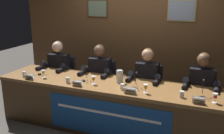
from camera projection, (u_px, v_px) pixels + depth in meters
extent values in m
plane|color=#4C4742|center=(112.00, 127.00, 4.09)|extent=(12.00, 12.00, 0.00)
cube|color=brown|center=(137.00, 34.00, 4.86)|extent=(4.84, 0.12, 2.60)
cube|color=#4C3319|center=(98.00, 9.00, 4.97)|extent=(0.42, 0.02, 0.33)
cube|color=slate|center=(97.00, 9.00, 4.96)|extent=(0.38, 0.01, 0.29)
cube|color=tan|center=(182.00, 10.00, 4.39)|extent=(0.47, 0.02, 0.37)
cube|color=#8C99AD|center=(182.00, 11.00, 4.38)|extent=(0.43, 0.01, 0.33)
cube|color=brown|center=(112.00, 85.00, 3.89)|extent=(3.64, 0.82, 0.05)
cube|color=#4C341B|center=(102.00, 118.00, 3.65)|extent=(3.58, 0.04, 0.69)
cube|color=#4C341B|center=(21.00, 91.00, 4.64)|extent=(0.08, 0.74, 0.69)
cube|color=#19478C|center=(106.00, 119.00, 3.60)|extent=(1.82, 0.01, 0.54)
cube|color=white|center=(106.00, 113.00, 3.57)|extent=(1.55, 0.00, 0.04)
cylinder|color=black|center=(62.00, 102.00, 4.99)|extent=(0.44, 0.44, 0.02)
cylinder|color=black|center=(62.00, 92.00, 4.94)|extent=(0.05, 0.05, 0.40)
cube|color=#232328|center=(61.00, 82.00, 4.88)|extent=(0.44, 0.44, 0.03)
cube|color=#232328|center=(66.00, 67.00, 4.99)|extent=(0.40, 0.05, 0.44)
cylinder|color=black|center=(46.00, 98.00, 4.66)|extent=(0.10, 0.10, 0.45)
cylinder|color=black|center=(55.00, 100.00, 4.59)|extent=(0.10, 0.10, 0.45)
cylinder|color=black|center=(50.00, 81.00, 4.72)|extent=(0.13, 0.34, 0.13)
cylinder|color=black|center=(59.00, 82.00, 4.65)|extent=(0.13, 0.34, 0.13)
cube|color=black|center=(59.00, 67.00, 4.77)|extent=(0.36, 0.20, 0.48)
sphere|color=beige|center=(57.00, 47.00, 4.65)|extent=(0.19, 0.19, 0.19)
sphere|color=gray|center=(58.00, 46.00, 4.66)|extent=(0.17, 0.17, 0.17)
cylinder|color=black|center=(46.00, 66.00, 4.75)|extent=(0.09, 0.30, 0.25)
cylinder|color=black|center=(66.00, 68.00, 4.60)|extent=(0.09, 0.30, 0.25)
cylinder|color=black|center=(41.00, 67.00, 4.61)|extent=(0.07, 0.24, 0.07)
cylinder|color=black|center=(61.00, 70.00, 4.45)|extent=(0.07, 0.24, 0.07)
cube|color=white|center=(29.00, 77.00, 4.03)|extent=(0.16, 0.03, 0.08)
cube|color=white|center=(30.00, 76.00, 4.06)|extent=(0.16, 0.03, 0.08)
cube|color=black|center=(29.00, 77.00, 4.03)|extent=(0.11, 0.01, 0.01)
cylinder|color=white|center=(44.00, 77.00, 4.14)|extent=(0.06, 0.06, 0.00)
cylinder|color=white|center=(44.00, 76.00, 4.13)|extent=(0.01, 0.01, 0.05)
cone|color=white|center=(43.00, 72.00, 4.12)|extent=(0.06, 0.06, 0.06)
cylinder|color=yellow|center=(43.00, 72.00, 4.12)|extent=(0.04, 0.04, 0.04)
cylinder|color=silver|center=(24.00, 74.00, 4.18)|extent=(0.06, 0.06, 0.08)
cylinder|color=silver|center=(24.00, 75.00, 4.19)|extent=(0.05, 0.05, 0.05)
cylinder|color=black|center=(40.00, 74.00, 4.28)|extent=(0.06, 0.06, 0.02)
cylinder|color=black|center=(41.00, 67.00, 4.31)|extent=(0.01, 0.13, 0.18)
sphere|color=#2D2D2D|center=(43.00, 61.00, 4.34)|extent=(0.03, 0.03, 0.03)
cylinder|color=black|center=(101.00, 109.00, 4.69)|extent=(0.44, 0.44, 0.02)
cylinder|color=black|center=(101.00, 99.00, 4.63)|extent=(0.05, 0.05, 0.40)
cube|color=#232328|center=(101.00, 88.00, 4.58)|extent=(0.44, 0.44, 0.03)
cube|color=#232328|center=(105.00, 72.00, 4.69)|extent=(0.40, 0.05, 0.44)
cylinder|color=black|center=(87.00, 105.00, 4.36)|extent=(0.10, 0.10, 0.45)
cylinder|color=black|center=(98.00, 107.00, 4.28)|extent=(0.10, 0.10, 0.45)
cylinder|color=black|center=(91.00, 87.00, 4.42)|extent=(0.13, 0.34, 0.13)
cylinder|color=black|center=(101.00, 88.00, 4.34)|extent=(0.13, 0.34, 0.13)
cube|color=black|center=(100.00, 72.00, 4.47)|extent=(0.36, 0.20, 0.48)
sphere|color=brown|center=(99.00, 51.00, 4.35)|extent=(0.19, 0.19, 0.19)
sphere|color=#331E0F|center=(100.00, 50.00, 4.36)|extent=(0.17, 0.17, 0.17)
cylinder|color=black|center=(87.00, 71.00, 4.45)|extent=(0.09, 0.30, 0.25)
cylinder|color=black|center=(109.00, 73.00, 4.29)|extent=(0.09, 0.30, 0.25)
cylinder|color=black|center=(82.00, 73.00, 4.30)|extent=(0.07, 0.24, 0.07)
cylinder|color=black|center=(105.00, 75.00, 4.15)|extent=(0.07, 0.24, 0.07)
cube|color=white|center=(77.00, 84.00, 3.74)|extent=(0.16, 0.03, 0.08)
cube|color=white|center=(78.00, 83.00, 3.77)|extent=(0.16, 0.03, 0.08)
cube|color=black|center=(77.00, 84.00, 3.74)|extent=(0.11, 0.01, 0.01)
cylinder|color=white|center=(94.00, 84.00, 3.84)|extent=(0.06, 0.06, 0.00)
cylinder|color=white|center=(94.00, 82.00, 3.83)|extent=(0.01, 0.01, 0.05)
cone|color=white|center=(94.00, 78.00, 3.81)|extent=(0.06, 0.06, 0.06)
cylinder|color=orange|center=(94.00, 79.00, 3.81)|extent=(0.04, 0.04, 0.04)
cylinder|color=silver|center=(68.00, 80.00, 3.88)|extent=(0.06, 0.06, 0.08)
cylinder|color=silver|center=(68.00, 81.00, 3.89)|extent=(0.05, 0.05, 0.05)
cylinder|color=black|center=(83.00, 81.00, 3.95)|extent=(0.06, 0.06, 0.02)
cylinder|color=black|center=(85.00, 73.00, 3.98)|extent=(0.01, 0.13, 0.18)
sphere|color=#2D2D2D|center=(87.00, 67.00, 4.01)|extent=(0.03, 0.03, 0.03)
cylinder|color=black|center=(146.00, 117.00, 4.39)|extent=(0.44, 0.44, 0.02)
cylinder|color=black|center=(146.00, 106.00, 4.33)|extent=(0.05, 0.05, 0.40)
cube|color=#232328|center=(147.00, 94.00, 4.27)|extent=(0.44, 0.44, 0.03)
cube|color=#232328|center=(150.00, 77.00, 4.39)|extent=(0.40, 0.05, 0.44)
cylinder|color=black|center=(134.00, 113.00, 4.05)|extent=(0.10, 0.10, 0.45)
cylinder|color=black|center=(147.00, 116.00, 3.98)|extent=(0.10, 0.10, 0.45)
cylinder|color=black|center=(138.00, 94.00, 4.11)|extent=(0.13, 0.34, 0.13)
cylinder|color=black|center=(150.00, 96.00, 4.04)|extent=(0.13, 0.34, 0.13)
cube|color=black|center=(147.00, 77.00, 4.16)|extent=(0.36, 0.20, 0.48)
sphere|color=tan|center=(148.00, 55.00, 4.04)|extent=(0.19, 0.19, 0.19)
sphere|color=#593819|center=(148.00, 54.00, 4.05)|extent=(0.17, 0.17, 0.17)
cylinder|color=black|center=(133.00, 76.00, 4.14)|extent=(0.09, 0.30, 0.25)
cylinder|color=black|center=(159.00, 79.00, 3.99)|extent=(0.09, 0.30, 0.25)
cylinder|color=black|center=(130.00, 78.00, 4.00)|extent=(0.07, 0.24, 0.07)
cylinder|color=black|center=(156.00, 82.00, 3.85)|extent=(0.07, 0.24, 0.07)
cube|color=white|center=(130.00, 91.00, 3.45)|extent=(0.18, 0.03, 0.08)
cube|color=white|center=(131.00, 90.00, 3.48)|extent=(0.18, 0.03, 0.08)
cube|color=black|center=(130.00, 91.00, 3.45)|extent=(0.12, 0.01, 0.01)
cylinder|color=white|center=(145.00, 93.00, 3.49)|extent=(0.06, 0.06, 0.00)
cylinder|color=white|center=(145.00, 91.00, 3.48)|extent=(0.01, 0.01, 0.05)
cone|color=white|center=(146.00, 87.00, 3.47)|extent=(0.06, 0.06, 0.06)
cylinder|color=orange|center=(146.00, 87.00, 3.47)|extent=(0.04, 0.04, 0.04)
cylinder|color=silver|center=(122.00, 87.00, 3.61)|extent=(0.06, 0.06, 0.08)
cylinder|color=silver|center=(122.00, 88.00, 3.61)|extent=(0.05, 0.05, 0.05)
cylinder|color=black|center=(134.00, 88.00, 3.65)|extent=(0.06, 0.06, 0.02)
cylinder|color=black|center=(135.00, 80.00, 3.68)|extent=(0.01, 0.13, 0.18)
sphere|color=#2D2D2D|center=(137.00, 73.00, 3.71)|extent=(0.03, 0.03, 0.03)
cylinder|color=black|center=(197.00, 126.00, 4.08)|extent=(0.44, 0.44, 0.02)
cylinder|color=black|center=(198.00, 114.00, 4.03)|extent=(0.05, 0.05, 0.40)
cube|color=#232328|center=(200.00, 102.00, 3.97)|extent=(0.44, 0.44, 0.03)
cube|color=#232328|center=(202.00, 83.00, 4.08)|extent=(0.40, 0.05, 0.44)
cylinder|color=black|center=(189.00, 123.00, 3.75)|extent=(0.10, 0.10, 0.45)
cylinder|color=black|center=(204.00, 126.00, 3.68)|extent=(0.10, 0.10, 0.45)
cylinder|color=black|center=(192.00, 102.00, 3.81)|extent=(0.13, 0.34, 0.13)
cylinder|color=black|center=(206.00, 104.00, 3.74)|extent=(0.13, 0.34, 0.13)
cube|color=black|center=(201.00, 84.00, 3.86)|extent=(0.36, 0.20, 0.48)
sphere|color=brown|center=(204.00, 60.00, 3.74)|extent=(0.19, 0.19, 0.19)
sphere|color=#593819|center=(204.00, 58.00, 3.75)|extent=(0.17, 0.17, 0.17)
cylinder|color=black|center=(186.00, 83.00, 3.84)|extent=(0.09, 0.30, 0.25)
cylinder|color=black|center=(217.00, 86.00, 3.69)|extent=(0.09, 0.30, 0.25)
cylinder|color=black|center=(185.00, 85.00, 3.69)|extent=(0.07, 0.24, 0.07)
cylinder|color=black|center=(216.00, 89.00, 3.54)|extent=(0.07, 0.24, 0.07)
cube|color=white|center=(199.00, 101.00, 3.13)|extent=(0.15, 0.03, 0.08)
cube|color=white|center=(199.00, 100.00, 3.17)|extent=(0.15, 0.03, 0.08)
cube|color=black|center=(199.00, 101.00, 3.13)|extent=(0.11, 0.01, 0.01)
cylinder|color=white|center=(214.00, 103.00, 3.18)|extent=(0.06, 0.06, 0.00)
cylinder|color=white|center=(215.00, 100.00, 3.17)|extent=(0.01, 0.01, 0.05)
cone|color=white|center=(215.00, 96.00, 3.15)|extent=(0.06, 0.06, 0.06)
cylinder|color=#B21E2D|center=(215.00, 96.00, 3.15)|extent=(0.04, 0.04, 0.04)
cylinder|color=silver|center=(182.00, 94.00, 3.33)|extent=(0.06, 0.06, 0.08)
cylinder|color=silver|center=(182.00, 95.00, 3.34)|extent=(0.05, 0.05, 0.05)
cylinder|color=black|center=(202.00, 97.00, 3.32)|extent=(0.06, 0.06, 0.02)
cylinder|color=black|center=(203.00, 89.00, 3.35)|extent=(0.01, 0.13, 0.18)
sphere|color=#2D2D2D|center=(204.00, 80.00, 3.38)|extent=(0.03, 0.03, 0.03)
cylinder|color=silver|center=(120.00, 77.00, 3.89)|extent=(0.10, 0.10, 0.18)
cylinder|color=silver|center=(120.00, 71.00, 3.86)|extent=(0.09, 0.09, 0.01)
sphere|color=silver|center=(120.00, 70.00, 3.86)|extent=(0.02, 0.02, 0.02)
torus|color=silver|center=(124.00, 77.00, 3.86)|extent=(0.07, 0.01, 0.07)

